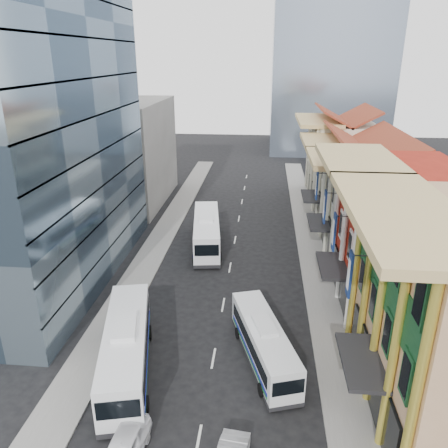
# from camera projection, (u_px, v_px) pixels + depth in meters

# --- Properties ---
(sidewalk_right) EXTENTS (3.00, 90.00, 0.15)m
(sidewalk_right) POSITION_uv_depth(u_px,v_px,m) (317.00, 270.00, 42.59)
(sidewalk_right) COLOR slate
(sidewalk_right) RESTS_ON ground
(sidewalk_left) EXTENTS (3.00, 90.00, 0.15)m
(sidewalk_left) POSITION_uv_depth(u_px,v_px,m) (146.00, 263.00, 44.10)
(sidewalk_left) COLOR slate
(sidewalk_left) RESTS_ON ground
(shophouse_red) EXTENTS (8.00, 10.00, 12.00)m
(shophouse_red) POSITION_uv_depth(u_px,v_px,m) (397.00, 236.00, 35.33)
(shophouse_red) COLOR maroon
(shophouse_red) RESTS_ON ground
(shophouse_cream_near) EXTENTS (8.00, 9.00, 10.00)m
(shophouse_cream_near) POSITION_uv_depth(u_px,v_px,m) (370.00, 210.00, 44.50)
(shophouse_cream_near) COLOR beige
(shophouse_cream_near) RESTS_ON ground
(shophouse_cream_mid) EXTENTS (8.00, 9.00, 10.00)m
(shophouse_cream_mid) POSITION_uv_depth(u_px,v_px,m) (354.00, 185.00, 52.86)
(shophouse_cream_mid) COLOR beige
(shophouse_cream_mid) RESTS_ON ground
(shophouse_cream_far) EXTENTS (8.00, 12.00, 11.00)m
(shophouse_cream_far) POSITION_uv_depth(u_px,v_px,m) (341.00, 162.00, 62.43)
(shophouse_cream_far) COLOR beige
(shophouse_cream_far) RESTS_ON ground
(office_tower) EXTENTS (12.00, 26.00, 30.00)m
(office_tower) POSITION_uv_depth(u_px,v_px,m) (27.00, 115.00, 36.68)
(office_tower) COLOR #425668
(office_tower) RESTS_ON ground
(office_block_far) EXTENTS (10.00, 18.00, 14.00)m
(office_block_far) POSITION_uv_depth(u_px,v_px,m) (128.00, 153.00, 60.83)
(office_block_far) COLOR gray
(office_block_far) RESTS_ON ground
(bus_left_near) EXTENTS (5.28, 11.91, 3.72)m
(bus_left_near) POSITION_uv_depth(u_px,v_px,m) (126.00, 348.00, 28.51)
(bus_left_near) COLOR silver
(bus_left_near) RESTS_ON ground
(bus_left_far) EXTENTS (4.26, 11.89, 3.73)m
(bus_left_far) POSITION_uv_depth(u_px,v_px,m) (207.00, 231.00, 47.40)
(bus_left_far) COLOR white
(bus_left_far) RESTS_ON ground
(bus_right) EXTENTS (5.06, 9.85, 3.09)m
(bus_right) POSITION_uv_depth(u_px,v_px,m) (264.00, 342.00, 29.57)
(bus_right) COLOR silver
(bus_right) RESTS_ON ground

